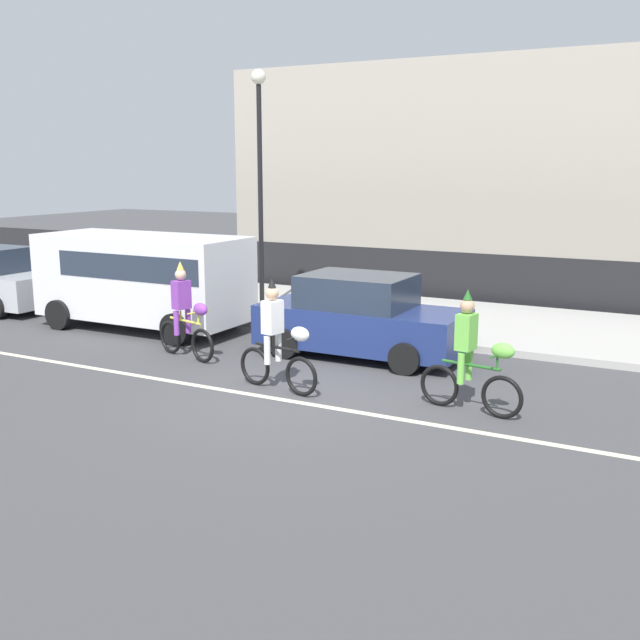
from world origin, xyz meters
TOP-DOWN VIEW (x-y plane):
  - ground_plane at (0.00, 0.00)m, footprint 80.00×80.00m
  - road_centre_line at (0.00, -0.50)m, footprint 36.00×0.14m
  - sidewalk_curb at (0.00, 6.50)m, footprint 60.00×5.00m
  - fence_line at (0.00, 9.40)m, footprint 40.00×0.08m
  - building_backdrop at (3.47, 18.00)m, footprint 28.00×8.00m
  - parade_cyclist_purple at (-2.96, 0.95)m, footprint 1.67×0.63m
  - parade_cyclist_zebra at (-0.24, -0.08)m, footprint 1.70×0.54m
  - parade_cyclist_lime at (2.98, 0.33)m, footprint 1.71×0.52m
  - parked_van_white at (-5.45, 2.70)m, footprint 5.00×2.22m
  - parked_car_navy at (0.01, 2.70)m, footprint 4.10×1.92m
  - street_lamp_post at (-3.94, 5.32)m, footprint 0.36×0.36m
  - pedestrian_onlooker at (-5.81, 7.13)m, footprint 0.32×0.20m

SIDE VIEW (x-z plane):
  - ground_plane at x=0.00m, z-range 0.00..0.00m
  - road_centre_line at x=0.00m, z-range 0.00..0.01m
  - sidewalk_curb at x=0.00m, z-range 0.00..0.15m
  - fence_line at x=0.00m, z-range 0.00..1.40m
  - parked_car_navy at x=0.01m, z-range -0.04..1.60m
  - parade_cyclist_purple at x=-2.96m, z-range -0.12..1.80m
  - parade_cyclist_zebra at x=-0.24m, z-range -0.12..1.80m
  - parade_cyclist_lime at x=2.98m, z-range -0.12..1.80m
  - pedestrian_onlooker at x=-5.81m, z-range 0.20..1.82m
  - parked_van_white at x=-5.45m, z-range 0.19..2.37m
  - building_backdrop at x=3.47m, z-range 0.00..7.27m
  - street_lamp_post at x=-3.94m, z-range 1.06..6.92m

